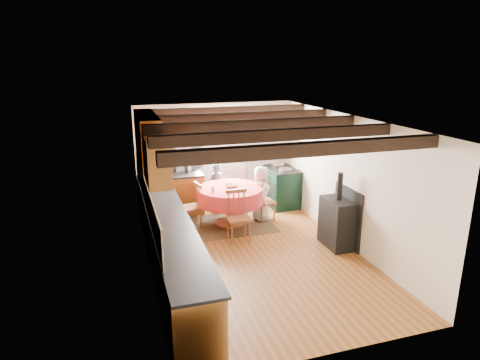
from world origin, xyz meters
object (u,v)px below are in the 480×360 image
object	(u,v)px
chair_right	(265,200)
dining_table	(230,206)
chair_near	(239,217)
chair_left	(191,206)
child_right	(261,193)
aga_range	(281,186)
cast_iron_stove	(338,210)
cup	(213,189)
child_far	(216,188)

from	to	relation	value
chair_right	dining_table	bearing A→B (deg)	86.62
chair_near	chair_left	bearing A→B (deg)	130.52
child_right	aga_range	bearing A→B (deg)	-35.17
chair_left	aga_range	size ratio (longest dim) A/B	0.94
cast_iron_stove	cup	bearing A→B (deg)	144.00
chair_near	chair_left	distance (m)	1.18
aga_range	cast_iron_stove	size ratio (longest dim) A/B	0.71
chair_left	child_far	distance (m)	1.01
cast_iron_stove	child_far	world-z (taller)	cast_iron_stove
chair_near	cast_iron_stove	size ratio (longest dim) A/B	0.70
chair_right	child_right	size ratio (longest dim) A/B	0.77
chair_near	child_far	bearing A→B (deg)	93.14
aga_range	cup	size ratio (longest dim) A/B	10.79
chair_right	child_far	xyz separation A→B (m)	(-0.88, 0.78, 0.12)
child_far	cast_iron_stove	bearing A→B (deg)	108.08
chair_near	cup	bearing A→B (deg)	116.40
aga_range	cup	world-z (taller)	aga_range
chair_near	chair_left	world-z (taller)	chair_near
child_far	dining_table	bearing A→B (deg)	80.00
chair_near	aga_range	distance (m)	2.28
dining_table	chair_left	distance (m)	0.82
chair_right	chair_near	bearing A→B (deg)	129.56
chair_right	aga_range	world-z (taller)	aga_range
child_far	cup	xyz separation A→B (m)	(-0.29, -0.94, 0.28)
chair_near	cast_iron_stove	xyz separation A→B (m)	(1.67, -0.74, 0.21)
chair_near	cup	xyz separation A→B (m)	(-0.32, 0.70, 0.36)
aga_range	child_right	bearing A→B (deg)	-136.48
aga_range	child_far	bearing A→B (deg)	-178.91
child_far	child_right	world-z (taller)	child_right
child_right	cup	bearing A→B (deg)	113.63
cast_iron_stove	dining_table	bearing A→B (deg)	135.49
aga_range	child_far	xyz separation A→B (m)	(-1.59, -0.03, 0.12)
aga_range	child_right	distance (m)	1.06
chair_near	child_far	distance (m)	1.64
child_far	cup	size ratio (longest dim) A/B	12.52
child_right	cup	world-z (taller)	child_right
dining_table	cast_iron_stove	distance (m)	2.25
child_right	cup	xyz separation A→B (m)	(-1.11, -0.24, 0.27)
chair_right	cast_iron_stove	size ratio (longest dim) A/B	0.64
chair_right	child_right	bearing A→B (deg)	29.11
chair_right	cup	size ratio (longest dim) A/B	9.80
dining_table	cup	size ratio (longest dim) A/B	14.67
aga_range	cast_iron_stove	distance (m)	2.43
dining_table	child_far	size ratio (longest dim) A/B	1.17
child_far	cup	bearing A→B (deg)	55.60
child_far	chair_right	bearing A→B (deg)	121.03
cast_iron_stove	child_far	size ratio (longest dim) A/B	1.22
dining_table	cast_iron_stove	xyz separation A→B (m)	(1.59, -1.57, 0.30)
chair_near	child_far	size ratio (longest dim) A/B	0.86
child_right	cast_iron_stove	bearing A→B (deg)	-141.23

